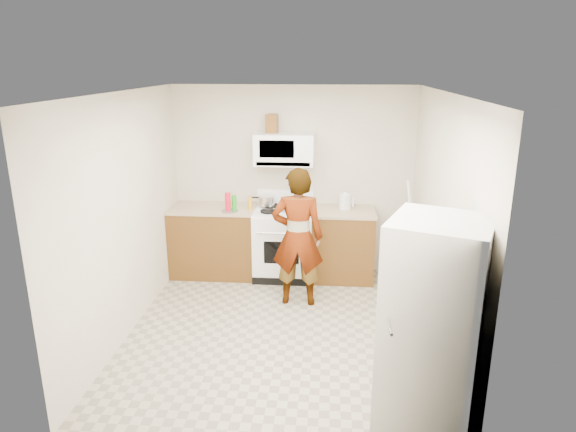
# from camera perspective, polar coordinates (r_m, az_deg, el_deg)

# --- Properties ---
(floor) EXTENTS (3.60, 3.60, 0.00)m
(floor) POSITION_cam_1_polar(r_m,az_deg,el_deg) (5.67, -0.83, -12.55)
(floor) COLOR gray
(floor) RESTS_ON ground
(back_wall) EXTENTS (3.20, 0.02, 2.50)m
(back_wall) POSITION_cam_1_polar(r_m,az_deg,el_deg) (6.90, 0.55, 3.98)
(back_wall) COLOR beige
(back_wall) RESTS_ON floor
(right_wall) EXTENTS (0.02, 3.60, 2.50)m
(right_wall) POSITION_cam_1_polar(r_m,az_deg,el_deg) (5.27, 16.59, -0.79)
(right_wall) COLOR beige
(right_wall) RESTS_ON floor
(cabinet_left) EXTENTS (1.12, 0.62, 0.90)m
(cabinet_left) POSITION_cam_1_polar(r_m,az_deg,el_deg) (6.99, -8.19, -2.86)
(cabinet_left) COLOR #593D15
(cabinet_left) RESTS_ON floor
(counter_left) EXTENTS (1.14, 0.64, 0.03)m
(counter_left) POSITION_cam_1_polar(r_m,az_deg,el_deg) (6.85, -8.35, 0.83)
(counter_left) COLOR tan
(counter_left) RESTS_ON cabinet_left
(cabinet_right) EXTENTS (0.80, 0.62, 0.90)m
(cabinet_right) POSITION_cam_1_polar(r_m,az_deg,el_deg) (6.82, 6.06, -3.27)
(cabinet_right) COLOR #593D15
(cabinet_right) RESTS_ON floor
(counter_right) EXTENTS (0.82, 0.64, 0.03)m
(counter_right) POSITION_cam_1_polar(r_m,az_deg,el_deg) (6.68, 6.19, 0.50)
(counter_right) COLOR tan
(counter_right) RESTS_ON cabinet_right
(gas_range) EXTENTS (0.76, 0.65, 1.13)m
(gas_range) POSITION_cam_1_polar(r_m,az_deg,el_deg) (6.83, -0.49, -2.85)
(gas_range) COLOR white
(gas_range) RESTS_ON floor
(microwave) EXTENTS (0.76, 0.38, 0.40)m
(microwave) POSITION_cam_1_polar(r_m,az_deg,el_deg) (6.64, -0.42, 7.44)
(microwave) COLOR white
(microwave) RESTS_ON back_wall
(person) EXTENTS (0.61, 0.40, 1.65)m
(person) POSITION_cam_1_polar(r_m,az_deg,el_deg) (5.95, 1.07, -2.37)
(person) COLOR tan
(person) RESTS_ON floor
(fridge) EXTENTS (0.91, 0.91, 1.70)m
(fridge) POSITION_cam_1_polar(r_m,az_deg,el_deg) (4.13, 15.82, -11.75)
(fridge) COLOR silver
(fridge) RESTS_ON floor
(kettle) EXTENTS (0.19, 0.19, 0.19)m
(kettle) POSITION_cam_1_polar(r_m,az_deg,el_deg) (6.72, 6.34, 1.60)
(kettle) COLOR silver
(kettle) RESTS_ON counter_right
(jug) EXTENTS (0.16, 0.16, 0.24)m
(jug) POSITION_cam_1_polar(r_m,az_deg,el_deg) (6.66, -1.79, 10.24)
(jug) COLOR brown
(jug) RESTS_ON microwave
(saucepan) EXTENTS (0.27, 0.27, 0.12)m
(saucepan) POSITION_cam_1_polar(r_m,az_deg,el_deg) (6.80, -2.39, 1.72)
(saucepan) COLOR silver
(saucepan) RESTS_ON gas_range
(tray) EXTENTS (0.25, 0.17, 0.05)m
(tray) POSITION_cam_1_polar(r_m,az_deg,el_deg) (6.60, 0.43, 0.74)
(tray) COLOR silver
(tray) RESTS_ON gas_range
(bottle_spray) EXTENTS (0.09, 0.09, 0.24)m
(bottle_spray) POSITION_cam_1_polar(r_m,az_deg,el_deg) (6.60, -6.69, 1.53)
(bottle_spray) COLOR red
(bottle_spray) RESTS_ON counter_left
(bottle_hot_sauce) EXTENTS (0.05, 0.05, 0.17)m
(bottle_hot_sauce) POSITION_cam_1_polar(r_m,az_deg,el_deg) (6.66, -4.25, 1.40)
(bottle_hot_sauce) COLOR orange
(bottle_hot_sauce) RESTS_ON counter_left
(bottle_green_cap) EXTENTS (0.07, 0.07, 0.20)m
(bottle_green_cap) POSITION_cam_1_polar(r_m,az_deg,el_deg) (6.63, -6.00, 1.44)
(bottle_green_cap) COLOR #1A8F1C
(bottle_green_cap) RESTS_ON counter_left
(pot_lid) EXTENTS (0.28, 0.28, 0.01)m
(pot_lid) POSITION_cam_1_polar(r_m,az_deg,el_deg) (6.62, -6.48, 0.56)
(pot_lid) COLOR silver
(pot_lid) RESTS_ON counter_left
(broom) EXTENTS (0.30, 0.16, 1.44)m
(broom) POSITION_cam_1_polar(r_m,az_deg,el_deg) (6.44, 13.83, -2.29)
(broom) COLOR silver
(broom) RESTS_ON floor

